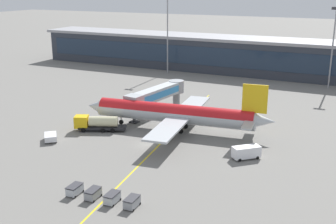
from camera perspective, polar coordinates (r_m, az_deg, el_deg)
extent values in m
plane|color=slate|center=(83.42, -2.72, -4.37)|extent=(700.00, 700.00, 0.00)
cube|color=yellow|center=(84.23, -0.89, -4.14)|extent=(9.62, 79.49, 0.01)
cube|color=#2D333D|center=(150.37, 14.15, 6.90)|extent=(179.11, 16.13, 11.28)
cube|color=#1E2D42|center=(142.43, 13.48, 6.65)|extent=(173.74, 0.16, 6.32)
cube|color=#99999E|center=(149.50, 14.31, 9.22)|extent=(182.69, 16.45, 1.00)
cylinder|color=#B2B7BC|center=(90.42, 0.82, -0.27)|extent=(34.72, 7.92, 3.82)
cylinder|color=red|center=(90.32, 0.82, -0.06)|extent=(34.02, 7.69, 3.67)
cone|color=#B2B7BC|center=(97.49, -9.64, 0.76)|extent=(4.23, 4.06, 3.63)
cone|color=#B2B7BC|center=(86.70, 12.73, -1.18)|extent=(4.94, 3.78, 3.25)
cube|color=gold|center=(85.69, 11.57, 1.75)|extent=(4.98, 0.95, 5.74)
cube|color=#B2B7BC|center=(83.29, 10.72, -1.66)|extent=(2.72, 6.31, 0.24)
cube|color=#B2B7BC|center=(90.53, 11.42, -0.21)|extent=(2.72, 6.31, 0.24)
cube|color=#B2B7BC|center=(81.79, -0.15, -2.34)|extent=(6.50, 14.97, 0.40)
cube|color=#B2B7BC|center=(98.52, 3.29, 0.97)|extent=(6.50, 14.97, 0.40)
cylinder|color=#939399|center=(84.87, -0.22, -2.58)|extent=(3.17, 2.44, 2.10)
cylinder|color=#939399|center=(96.75, 2.29, -0.15)|extent=(3.17, 2.44, 2.10)
cylinder|color=black|center=(95.71, -6.28, -1.33)|extent=(1.04, 0.52, 1.00)
cylinder|color=slate|center=(95.45, -6.30, -0.86)|extent=(0.20, 0.20, 1.67)
cylinder|color=black|center=(89.24, 1.74, -2.59)|extent=(1.04, 0.52, 1.00)
cylinder|color=slate|center=(88.96, 1.75, -2.08)|extent=(0.20, 0.20, 1.67)
cylinder|color=black|center=(92.36, 2.37, -1.92)|extent=(1.04, 0.52, 1.00)
cylinder|color=slate|center=(92.09, 2.37, -1.43)|extent=(0.20, 0.20, 1.67)
cube|color=#B2B7BC|center=(102.22, -1.54, 2.49)|extent=(5.39, 18.09, 2.80)
cube|color=#2D84C6|center=(102.19, -1.52, 2.49)|extent=(5.12, 15.28, 1.54)
cube|color=#9EA3A8|center=(95.28, -4.60, 1.38)|extent=(4.00, 3.66, 2.94)
cylinder|color=#4C4C51|center=(96.16, -4.56, -0.42)|extent=(0.70, 0.70, 3.48)
cube|color=#262628|center=(96.64, -4.54, -1.32)|extent=(2.03, 2.03, 0.30)
cylinder|color=gray|center=(109.45, 1.13, 3.45)|extent=(3.90, 3.90, 3.08)
cylinder|color=gray|center=(110.22, 1.12, 1.86)|extent=(1.80, 1.80, 3.48)
cube|color=#232326|center=(91.84, -8.79, -2.05)|extent=(10.17, 6.25, 0.50)
cube|color=yellow|center=(92.39, -11.51, -1.27)|extent=(3.56, 3.40, 2.50)
cube|color=black|center=(92.54, -12.28, -0.96)|extent=(1.06, 2.18, 1.12)
cylinder|color=beige|center=(91.37, -8.66, -1.25)|extent=(6.38, 4.39, 2.20)
cylinder|color=black|center=(91.63, -11.28, -2.39)|extent=(1.06, 0.72, 1.00)
cylinder|color=black|center=(93.82, -10.95, -1.92)|extent=(1.06, 0.72, 1.00)
cylinder|color=black|center=(90.76, -8.74, -2.45)|extent=(1.06, 0.72, 1.00)
cylinder|color=black|center=(92.97, -8.47, -1.97)|extent=(1.06, 0.72, 1.00)
cylinder|color=black|center=(90.39, -7.43, -2.47)|extent=(1.06, 0.72, 1.00)
cylinder|color=black|center=(92.61, -7.19, -1.99)|extent=(1.06, 0.72, 1.00)
cube|color=white|center=(77.67, 10.45, -5.26)|extent=(5.08, 4.96, 2.00)
cube|color=black|center=(76.99, 9.64, -5.13)|extent=(2.57, 2.58, 0.60)
cylinder|color=black|center=(76.51, 9.58, -6.37)|extent=(0.61, 0.59, 0.60)
cylinder|color=black|center=(78.05, 8.95, -5.86)|extent=(0.61, 0.59, 0.60)
cylinder|color=black|center=(78.10, 11.88, -6.01)|extent=(0.61, 0.59, 0.60)
cylinder|color=black|center=(79.61, 11.21, -5.52)|extent=(0.61, 0.59, 0.60)
cube|color=white|center=(88.12, -15.46, -3.23)|extent=(4.23, 4.38, 1.10)
cube|color=black|center=(88.95, -15.47, -2.91)|extent=(2.44, 2.36, 0.33)
cylinder|color=black|center=(89.58, -16.10, -3.33)|extent=(0.58, 0.62, 0.60)
cylinder|color=black|center=(89.54, -14.78, -3.23)|extent=(0.58, 0.62, 0.60)
cylinder|color=black|center=(87.07, -16.10, -3.91)|extent=(0.58, 0.62, 0.60)
cylinder|color=black|center=(87.04, -14.74, -3.81)|extent=(0.58, 0.62, 0.60)
cube|color=#B2B7BC|center=(65.70, -12.39, -10.16)|extent=(1.60, 2.66, 1.10)
cube|color=#333338|center=(65.40, -12.43, -9.61)|extent=(1.63, 2.71, 0.10)
cylinder|color=black|center=(67.10, -12.37, -10.09)|extent=(0.13, 0.36, 0.36)
cylinder|color=black|center=(66.30, -11.30, -10.36)|extent=(0.13, 0.36, 0.36)
cylinder|color=black|center=(65.62, -13.44, -10.80)|extent=(0.13, 0.36, 0.36)
cylinder|color=black|center=(64.81, -12.35, -11.10)|extent=(0.13, 0.36, 0.36)
cube|color=gray|center=(64.04, -10.01, -10.76)|extent=(1.60, 2.66, 1.10)
cube|color=#333338|center=(63.72, -10.04, -10.20)|extent=(1.63, 2.71, 0.10)
cylinder|color=black|center=(65.43, -10.05, -10.67)|extent=(0.13, 0.36, 0.36)
cylinder|color=black|center=(64.69, -8.91, -10.95)|extent=(0.13, 0.36, 0.36)
cylinder|color=black|center=(63.92, -11.08, -11.43)|extent=(0.13, 0.36, 0.36)
cylinder|color=black|center=(63.16, -9.93, -11.73)|extent=(0.13, 0.36, 0.36)
cube|color=#B2B7BC|center=(62.49, -7.50, -11.37)|extent=(1.60, 2.66, 1.10)
cube|color=#333338|center=(62.17, -7.53, -10.80)|extent=(1.63, 2.71, 0.10)
cylinder|color=black|center=(63.88, -7.59, -11.27)|extent=(0.13, 0.36, 0.36)
cylinder|color=black|center=(63.19, -6.40, -11.55)|extent=(0.13, 0.36, 0.36)
cylinder|color=black|center=(62.33, -8.59, -12.07)|extent=(0.13, 0.36, 0.36)
cylinder|color=black|center=(61.63, -7.37, -12.37)|extent=(0.13, 0.36, 0.36)
cube|color=gray|center=(61.07, -4.86, -11.98)|extent=(1.60, 2.66, 1.10)
cube|color=#333338|center=(60.74, -4.88, -11.40)|extent=(1.63, 2.71, 0.10)
cylinder|color=black|center=(62.45, -5.01, -11.87)|extent=(0.13, 0.36, 0.36)
cylinder|color=black|center=(61.83, -3.76, -12.15)|extent=(0.13, 0.36, 0.36)
cylinder|color=black|center=(60.87, -5.96, -12.71)|extent=(0.13, 0.36, 0.36)
cylinder|color=black|center=(60.23, -4.68, -13.02)|extent=(0.13, 0.36, 0.36)
cylinder|color=gray|center=(135.17, 21.15, 7.76)|extent=(0.44, 0.44, 23.05)
cylinder|color=gray|center=(149.01, -0.07, 10.12)|extent=(0.44, 0.44, 25.71)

